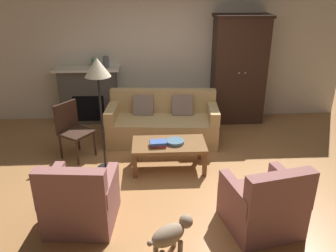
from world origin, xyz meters
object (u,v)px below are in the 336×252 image
Objects in this scene: armchair_near_left at (81,202)px; armchair_near_right at (263,206)px; fireplace at (89,95)px; book_stack at (158,144)px; coffee_table at (169,146)px; mantel_vase_slate at (106,62)px; dog at (171,234)px; mantel_vase_jade at (96,63)px; armoire at (239,70)px; fruit_bowl at (175,142)px; side_chair_wooden at (72,127)px; couch at (163,123)px; floor_lamp at (98,74)px.

armchair_near_left is 0.96× the size of armchair_near_right.
fireplace is 2.44m from book_stack.
fireplace is 1.15× the size of coffee_table.
armchair_near_left is (0.38, -3.24, -0.25)m from fireplace.
mantel_vase_slate reaches higher than dog.
coffee_table is at bearing 26.78° from book_stack.
fireplace is 1.43× the size of armchair_near_left.
dog is at bearing -92.75° from coffee_table.
fireplace is 5.88× the size of mantel_vase_slate.
mantel_vase_jade is 0.19× the size of armchair_near_right.
coffee_table is 2.40m from mantel_vase_slate.
coffee_table is (-1.47, -1.89, -0.68)m from armoire.
armoire is at bearing -1.24° from mantel_vase_jade.
book_stack reaches higher than fruit_bowl.
side_chair_wooden is at bearing 122.22° from dog.
mantel_vase_slate is (-1.04, 0.93, 0.91)m from couch.
armchair_near_right reaches higher than book_stack.
book_stack is 1.31m from floor_lamp.
couch is at bearing 98.00° from fruit_bowl.
couch is at bearing 47.52° from floor_lamp.
armoire is 3.47m from armchair_near_right.
armoire is 8.03× the size of book_stack.
mantel_vase_slate is at bearing 121.13° from fruit_bowl.
couch reaches higher than fruit_bowl.
armchair_near_right is (1.05, -2.48, -0.00)m from couch.
fireplace is 1.73m from couch.
armchair_near_left reaches higher than coffee_table.
fireplace is 0.76m from mantel_vase_slate.
floor_lamp is at bearing 178.26° from fruit_bowl.
fruit_bowl is (0.09, -0.01, 0.08)m from coffee_table.
couch is at bearing 84.42° from book_stack.
dog is at bearing -90.64° from couch.
coffee_table is 5.13× the size of mantel_vase_slate.
armoire reaches higher than side_chair_wooden.
mantel_vase_slate is 0.12× the size of floor_lamp.
armchair_near_right is 1.02× the size of side_chair_wooden.
armoire is 2.29× the size of armchair_near_right.
coffee_table is 1.22× the size of side_chair_wooden.
book_stack is at bearing -129.61° from armoire.
dog is (1.44, -2.29, -0.27)m from side_chair_wooden.
mantel_vase_slate reaches higher than fireplace.
couch is at bearing 112.87° from armchair_near_right.
armoire reaches higher than armchair_near_left.
armchair_near_left is 0.51× the size of floor_lamp.
floor_lamp reaches higher than mantel_vase_slate.
side_chair_wooden is at bearing 103.65° from armchair_near_left.
dog is (-0.03, -2.82, -0.07)m from couch.
armchair_near_left is 1.15m from dog.
fireplace is at bearing 177.30° from mantel_vase_slate.
fruit_bowl is 0.30× the size of armchair_near_left.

